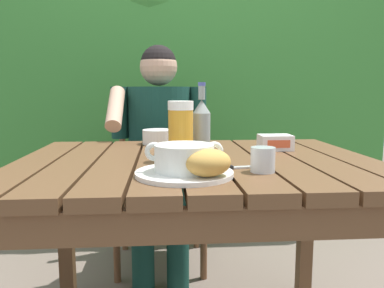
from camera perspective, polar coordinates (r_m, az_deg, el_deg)
dining_table at (r=1.28m, az=0.74°, el=-6.64°), size 1.17×0.89×0.76m
hedge_backdrop at (r=2.89m, az=-1.80°, el=13.94°), size 2.87×0.97×2.54m
chair_near_diner at (r=2.18m, az=-4.82°, el=-5.33°), size 0.48×0.44×0.99m
person_eating at (r=1.93m, az=-5.02°, el=0.09°), size 0.48×0.47×1.21m
serving_plate at (r=1.00m, az=-1.17°, el=-4.45°), size 0.26×0.26×0.01m
soup_bowl at (r=0.99m, az=-1.18°, el=-1.99°), size 0.21×0.16×0.08m
bread_roll at (r=0.94m, az=2.54°, el=-2.85°), size 0.15×0.13×0.07m
beer_glass at (r=1.20m, az=-1.71°, el=1.99°), size 0.08×0.08×0.19m
beer_bottle at (r=1.27m, az=1.46°, el=2.58°), size 0.06×0.06×0.25m
water_glass_small at (r=1.06m, az=10.63°, el=-2.33°), size 0.07×0.07×0.07m
butter_tub at (r=1.46m, az=12.44°, el=0.25°), size 0.12×0.09×0.06m
table_knife at (r=1.09m, az=5.98°, el=-3.55°), size 0.16×0.05×0.01m
diner_bowl at (r=1.59m, az=-5.06°, el=1.09°), size 0.13×0.13×0.06m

